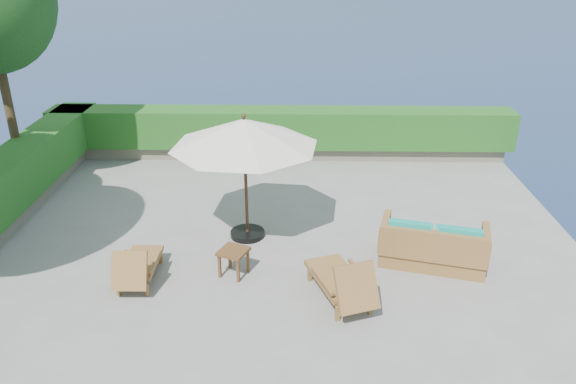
{
  "coord_description": "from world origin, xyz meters",
  "views": [
    {
      "loc": [
        0.5,
        -8.89,
        5.44
      ],
      "look_at": [
        0.3,
        0.8,
        1.1
      ],
      "focal_mm": 35.0,
      "sensor_mm": 36.0,
      "label": 1
    }
  ],
  "objects_px": {
    "lounge_right": "(343,281)",
    "side_table": "(233,254)",
    "lounge_left": "(137,265)",
    "patio_umbrella": "(244,134)",
    "wicker_loveseat": "(433,247)"
  },
  "relations": [
    {
      "from": "lounge_left",
      "to": "lounge_right",
      "type": "relative_size",
      "value": 0.81
    },
    {
      "from": "side_table",
      "to": "patio_umbrella",
      "type": "bearing_deg",
      "value": 85.45
    },
    {
      "from": "lounge_left",
      "to": "side_table",
      "type": "bearing_deg",
      "value": 9.15
    },
    {
      "from": "lounge_left",
      "to": "lounge_right",
      "type": "xyz_separation_m",
      "value": [
        3.5,
        -0.49,
        0.05
      ]
    },
    {
      "from": "patio_umbrella",
      "to": "lounge_left",
      "type": "bearing_deg",
      "value": -135.52
    },
    {
      "from": "patio_umbrella",
      "to": "lounge_left",
      "type": "distance_m",
      "value": 3.05
    },
    {
      "from": "patio_umbrella",
      "to": "side_table",
      "type": "distance_m",
      "value": 2.26
    },
    {
      "from": "lounge_right",
      "to": "side_table",
      "type": "distance_m",
      "value": 2.02
    },
    {
      "from": "patio_umbrella",
      "to": "lounge_right",
      "type": "relative_size",
      "value": 2.03
    },
    {
      "from": "wicker_loveseat",
      "to": "lounge_left",
      "type": "bearing_deg",
      "value": -157.32
    },
    {
      "from": "lounge_left",
      "to": "lounge_right",
      "type": "height_order",
      "value": "lounge_right"
    },
    {
      "from": "wicker_loveseat",
      "to": "side_table",
      "type": "bearing_deg",
      "value": -158.26
    },
    {
      "from": "side_table",
      "to": "wicker_loveseat",
      "type": "distance_m",
      "value": 3.61
    },
    {
      "from": "patio_umbrella",
      "to": "lounge_left",
      "type": "height_order",
      "value": "patio_umbrella"
    },
    {
      "from": "wicker_loveseat",
      "to": "lounge_right",
      "type": "bearing_deg",
      "value": -130.09
    }
  ]
}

